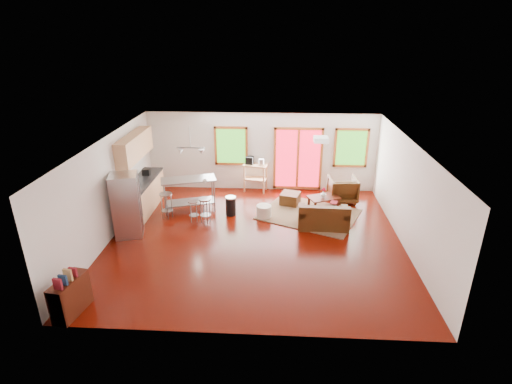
# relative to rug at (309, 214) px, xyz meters

# --- Properties ---
(floor) EXTENTS (7.50, 7.00, 0.02)m
(floor) POSITION_rel_rug_xyz_m (-1.49, -1.53, -0.02)
(floor) COLOR #370600
(floor) RESTS_ON ground
(ceiling) EXTENTS (7.50, 7.00, 0.02)m
(ceiling) POSITION_rel_rug_xyz_m (-1.49, -1.53, 2.60)
(ceiling) COLOR white
(ceiling) RESTS_ON ground
(back_wall) EXTENTS (7.50, 0.02, 2.60)m
(back_wall) POSITION_rel_rug_xyz_m (-1.49, 1.98, 1.29)
(back_wall) COLOR silver
(back_wall) RESTS_ON ground
(left_wall) EXTENTS (0.02, 7.00, 2.60)m
(left_wall) POSITION_rel_rug_xyz_m (-5.25, -1.53, 1.29)
(left_wall) COLOR silver
(left_wall) RESTS_ON ground
(right_wall) EXTENTS (0.02, 7.00, 2.60)m
(right_wall) POSITION_rel_rug_xyz_m (2.27, -1.53, 1.29)
(right_wall) COLOR silver
(right_wall) RESTS_ON ground
(front_wall) EXTENTS (7.50, 0.02, 2.60)m
(front_wall) POSITION_rel_rug_xyz_m (-1.49, -5.04, 1.29)
(front_wall) COLOR silver
(front_wall) RESTS_ON ground
(window_left) EXTENTS (1.10, 0.05, 1.30)m
(window_left) POSITION_rel_rug_xyz_m (-2.49, 1.93, 1.49)
(window_left) COLOR #235915
(window_left) RESTS_ON back_wall
(french_doors) EXTENTS (1.60, 0.05, 2.10)m
(french_doors) POSITION_rel_rug_xyz_m (-0.29, 1.93, 1.09)
(french_doors) COLOR red
(french_doors) RESTS_ON back_wall
(window_right) EXTENTS (1.10, 0.05, 1.30)m
(window_right) POSITION_rel_rug_xyz_m (1.41, 1.93, 1.49)
(window_right) COLOR #235915
(window_right) RESTS_ON back_wall
(rug) EXTENTS (3.26, 2.95, 0.03)m
(rug) POSITION_rel_rug_xyz_m (0.00, 0.00, 0.00)
(rug) COLOR #4F6540
(rug) RESTS_ON floor
(loveseat) EXTENTS (1.39, 0.82, 0.73)m
(loveseat) POSITION_rel_rug_xyz_m (0.33, -0.77, 0.27)
(loveseat) COLOR #321B09
(loveseat) RESTS_ON floor
(coffee_table) EXTENTS (1.07, 0.88, 0.37)m
(coffee_table) POSITION_rel_rug_xyz_m (0.47, 0.50, 0.31)
(coffee_table) COLOR #371309
(coffee_table) RESTS_ON floor
(armchair) EXTENTS (0.91, 0.86, 0.87)m
(armchair) POSITION_rel_rug_xyz_m (1.10, 1.07, 0.42)
(armchair) COLOR #321B09
(armchair) RESTS_ON floor
(ottoman) EXTENTS (0.69, 0.69, 0.37)m
(ottoman) POSITION_rel_rug_xyz_m (-0.54, 0.73, 0.17)
(ottoman) COLOR #321B09
(ottoman) RESTS_ON floor
(pouf) EXTENTS (0.52, 0.52, 0.38)m
(pouf) POSITION_rel_rug_xyz_m (-1.32, -0.26, 0.17)
(pouf) COLOR silver
(pouf) RESTS_ON floor
(vase) EXTENTS (0.22, 0.22, 0.29)m
(vase) POSITION_rel_rug_xyz_m (0.44, 0.44, 0.49)
(vase) COLOR silver
(vase) RESTS_ON coffee_table
(book) EXTENTS (0.19, 0.08, 0.26)m
(book) POSITION_rel_rug_xyz_m (0.61, 0.03, 0.52)
(book) COLOR maroon
(book) RESTS_ON coffee_table
(cabinets) EXTENTS (0.64, 2.24, 2.30)m
(cabinets) POSITION_rel_rug_xyz_m (-4.98, 0.17, 0.91)
(cabinets) COLOR tan
(cabinets) RESTS_ON floor
(refrigerator) EXTENTS (0.83, 0.81, 1.70)m
(refrigerator) POSITION_rel_rug_xyz_m (-4.83, -1.48, 0.84)
(refrigerator) COLOR #B7BABC
(refrigerator) RESTS_ON floor
(island) EXTENTS (1.69, 1.06, 1.00)m
(island) POSITION_rel_rug_xyz_m (-3.56, 0.13, 0.67)
(island) COLOR #B7BABC
(island) RESTS_ON floor
(cup) EXTENTS (0.14, 0.12, 0.13)m
(cup) POSITION_rel_rug_xyz_m (-3.04, -0.02, 1.00)
(cup) COLOR white
(cup) RESTS_ON island
(bar_stool_a) EXTENTS (0.47, 0.47, 0.76)m
(bar_stool_a) POSITION_rel_rug_xyz_m (-4.10, -0.43, 0.55)
(bar_stool_a) COLOR #B7BABC
(bar_stool_a) RESTS_ON floor
(bar_stool_b) EXTENTS (0.35, 0.35, 0.64)m
(bar_stool_b) POSITION_rel_rug_xyz_m (-3.29, -0.62, 0.46)
(bar_stool_b) COLOR #B7BABC
(bar_stool_b) RESTS_ON floor
(bar_stool_c) EXTENTS (0.41, 0.41, 0.72)m
(bar_stool_c) POSITION_rel_rug_xyz_m (-2.95, -0.64, 0.52)
(bar_stool_c) COLOR #B7BABC
(bar_stool_c) RESTS_ON floor
(trash_can) EXTENTS (0.39, 0.39, 0.57)m
(trash_can) POSITION_rel_rug_xyz_m (-2.29, -0.12, 0.27)
(trash_can) COLOR black
(trash_can) RESTS_ON floor
(kitchen_cart) EXTENTS (0.86, 0.64, 1.18)m
(kitchen_cart) POSITION_rel_rug_xyz_m (-1.70, 1.78, 0.79)
(kitchen_cart) COLOR tan
(kitchen_cart) RESTS_ON floor
(bookshelf) EXTENTS (0.47, 0.88, 0.99)m
(bookshelf) POSITION_rel_rug_xyz_m (-4.84, -4.64, 0.38)
(bookshelf) COLOR #371309
(bookshelf) RESTS_ON floor
(ceiling_flush) EXTENTS (0.35, 0.35, 0.12)m
(ceiling_flush) POSITION_rel_rug_xyz_m (0.11, -0.93, 2.52)
(ceiling_flush) COLOR white
(ceiling_flush) RESTS_ON ceiling
(pendant_light) EXTENTS (0.80, 0.18, 0.79)m
(pendant_light) POSITION_rel_rug_xyz_m (-3.39, -0.03, 1.88)
(pendant_light) COLOR gray
(pendant_light) RESTS_ON ceiling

